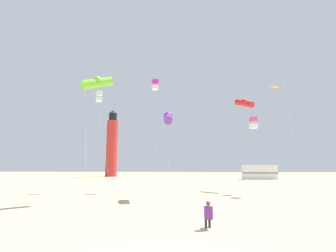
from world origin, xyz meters
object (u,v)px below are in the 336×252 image
kite_box_rainbow (254,123)px  kite_tube_lime (97,82)px  lighthouse_distant (112,145)px  kite_flyer_standing (208,214)px  kite_diamond_gold (276,91)px  kite_box_white (99,97)px  kite_tube_scarlet (244,103)px  kite_box_magenta (155,85)px  kite_tube_violet (168,118)px  rv_van_white (260,172)px

kite_box_rainbow → kite_tube_lime: bearing=-152.2°
kite_tube_lime → lighthouse_distant: lighthouse_distant is taller
kite_flyer_standing → kite_diamond_gold: size_ratio=0.11×
kite_diamond_gold → kite_box_white: bearing=176.9°
kite_tube_scarlet → kite_box_white: (-16.17, -3.07, 0.27)m
kite_tube_lime → kite_box_magenta: bearing=68.6°
lighthouse_distant → kite_box_rainbow: bearing=-54.3°
kite_tube_violet → kite_flyer_standing: bearing=-75.4°
kite_flyer_standing → kite_tube_violet: 11.50m
kite_tube_scarlet → kite_box_white: size_ratio=0.98×
kite_diamond_gold → lighthouse_distant: 45.80m
rv_van_white → kite_box_white: bearing=-136.5°
kite_diamond_gold → kite_box_magenta: bearing=170.6°
kite_box_rainbow → rv_van_white: 27.67m
lighthouse_distant → rv_van_white: lighthouse_distant is taller
kite_tube_scarlet → kite_box_rainbow: bearing=-89.8°
kite_box_rainbow → rv_van_white: size_ratio=1.13×
kite_box_magenta → lighthouse_distant: (-15.44, 34.28, -3.76)m
kite_box_magenta → kite_tube_scarlet: bearing=11.1°
kite_box_magenta → kite_box_white: bearing=-170.0°
kite_tube_violet → kite_box_white: 9.93m
kite_diamond_gold → kite_tube_lime: bearing=-157.4°
kite_diamond_gold → kite_tube_scarlet: bearing=118.5°
kite_box_magenta → rv_van_white: kite_box_magenta is taller
kite_box_magenta → lighthouse_distant: bearing=114.3°
kite_tube_lime → kite_box_white: kite_box_white is taller
kite_box_magenta → kite_tube_lime: bearing=-111.4°
kite_flyer_standing → kite_tube_scarlet: bearing=-111.2°
kite_box_magenta → kite_tube_violet: kite_box_magenta is taller
kite_diamond_gold → kite_flyer_standing: bearing=-120.8°
kite_flyer_standing → rv_van_white: rv_van_white is taller
kite_diamond_gold → kite_box_rainbow: (-2.19, 0.62, -3.05)m
kite_diamond_gold → kite_tube_lime: (-15.73, -6.53, -0.92)m
kite_flyer_standing → kite_box_magenta: (-4.38, 15.44, 10.99)m
kite_tube_scarlet → kite_diamond_gold: (2.20, -4.05, 0.12)m
kite_diamond_gold → kite_box_rainbow: size_ratio=1.42×
kite_tube_scarlet → lighthouse_distant: bearing=128.4°
kite_tube_violet → rv_van_white: kite_tube_violet is taller
kite_flyer_standing → kite_box_rainbow: (5.80, 14.01, 6.27)m
kite_box_magenta → kite_box_rainbow: (10.18, -1.43, -4.71)m
kite_box_white → kite_box_rainbow: kite_box_white is taller
kite_flyer_standing → kite_box_white: (-10.39, 14.38, 9.47)m
kite_tube_violet → lighthouse_distant: size_ratio=0.44×
kite_flyer_standing → kite_box_magenta: kite_box_magenta is taller
kite_tube_scarlet → kite_box_magenta: kite_box_magenta is taller
kite_tube_scarlet → kite_tube_violet: bearing=-136.0°
kite_flyer_standing → kite_tube_scarlet: size_ratio=0.11×
kite_diamond_gold → rv_van_white: size_ratio=1.61×
kite_flyer_standing → kite_box_rainbow: 16.41m
kite_tube_violet → kite_box_white: bearing=148.2°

